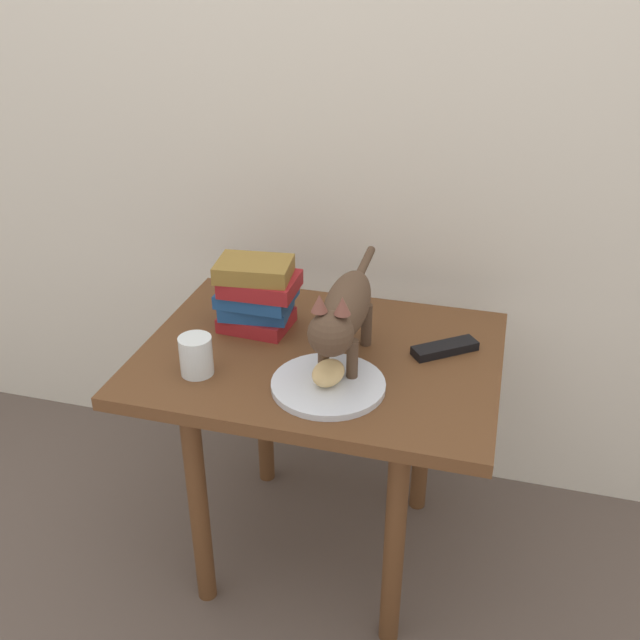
# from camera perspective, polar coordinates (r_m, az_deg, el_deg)

# --- Properties ---
(ground_plane) EXTENTS (6.00, 6.00, 0.00)m
(ground_plane) POSITION_cam_1_polar(r_m,az_deg,el_deg) (1.96, 0.00, -17.51)
(ground_plane) COLOR brown
(back_panel) EXTENTS (4.00, 0.04, 2.20)m
(back_panel) POSITION_cam_1_polar(r_m,az_deg,el_deg) (1.79, 3.67, 18.49)
(back_panel) COLOR silver
(back_panel) RESTS_ON ground
(side_table) EXTENTS (0.79, 0.59, 0.59)m
(side_table) POSITION_cam_1_polar(r_m,az_deg,el_deg) (1.63, 0.00, -5.09)
(side_table) COLOR brown
(side_table) RESTS_ON ground
(plate) EXTENTS (0.23, 0.23, 0.01)m
(plate) POSITION_cam_1_polar(r_m,az_deg,el_deg) (1.46, 0.66, -5.19)
(plate) COLOR silver
(plate) RESTS_ON side_table
(bread_roll) EXTENTS (0.08, 0.09, 0.05)m
(bread_roll) POSITION_cam_1_polar(r_m,az_deg,el_deg) (1.44, 0.66, -4.23)
(bread_roll) COLOR #E0BC7A
(bread_roll) RESTS_ON plate
(cat) EXTENTS (0.10, 0.48, 0.23)m
(cat) POSITION_cam_1_polar(r_m,az_deg,el_deg) (1.47, 1.93, 0.66)
(cat) COLOR #4C3828
(cat) RESTS_ON side_table
(book_stack) EXTENTS (0.18, 0.15, 0.17)m
(book_stack) POSITION_cam_1_polar(r_m,az_deg,el_deg) (1.65, -5.04, 2.05)
(book_stack) COLOR maroon
(book_stack) RESTS_ON side_table
(candle_jar) EXTENTS (0.07, 0.07, 0.08)m
(candle_jar) POSITION_cam_1_polar(r_m,az_deg,el_deg) (1.52, -9.81, -2.96)
(candle_jar) COLOR silver
(candle_jar) RESTS_ON side_table
(tv_remote) EXTENTS (0.15, 0.13, 0.02)m
(tv_remote) POSITION_cam_1_polar(r_m,az_deg,el_deg) (1.61, 9.91, -2.23)
(tv_remote) COLOR black
(tv_remote) RESTS_ON side_table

